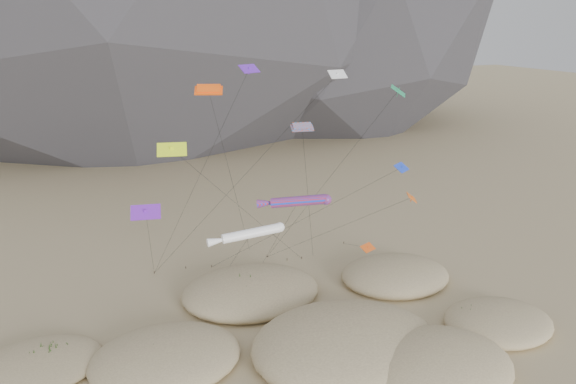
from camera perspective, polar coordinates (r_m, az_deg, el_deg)
The scene contains 9 objects.
ground at distance 49.64m, azimuth 3.73°, elevation -18.29°, with size 500.00×500.00×0.00m, color #CCB789.
dunes at distance 52.02m, azimuth 1.87°, elevation -15.45°, with size 52.23×36.76×4.08m.
dune_grass at distance 51.64m, azimuth 2.95°, elevation -15.58°, with size 41.20×27.61×1.49m.
kite_stakes at distance 69.59m, azimuth -3.84°, elevation -7.11°, with size 25.02×5.20×0.30m.
rainbow_tube_kite at distance 56.86m, azimuth 0.81°, elevation -0.95°, with size 7.04×11.58×11.90m.
white_tube_kite at distance 53.28m, azimuth -4.06°, elevation -4.28°, with size 7.63×12.84×10.06m.
orange_parafoil at distance 55.69m, azimuth -8.02°, elevation 10.04°, with size 8.98×11.71×22.73m.
multi_parafoil at distance 57.26m, azimuth 1.47°, elevation 6.43°, with size 6.45×8.44×18.72m.
delta_kites at distance 54.18m, azimuth 1.57°, elevation 4.40°, with size 29.75×20.71×24.86m.
Camera 1 is at (-18.73, -35.79, 28.85)m, focal length 35.00 mm.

